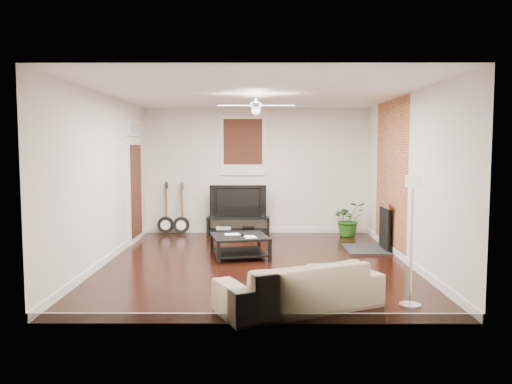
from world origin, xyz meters
TOP-DOWN VIEW (x-y plane):
  - room at (0.00, 0.00)m, footprint 5.01×6.01m
  - brick_accent at (2.49, 1.00)m, footprint 0.02×2.20m
  - fireplace at (2.20, 1.00)m, footprint 0.80×1.10m
  - window_back at (-0.30, 2.97)m, footprint 1.00×0.06m
  - door_left at (-2.46, 1.90)m, footprint 0.08×1.00m
  - tv_stand at (-0.40, 2.78)m, footprint 1.38×0.37m
  - tv at (-0.40, 2.80)m, footprint 1.24×0.16m
  - coffee_table at (-0.28, 0.38)m, footprint 1.11×1.11m
  - sofa at (0.53, -2.46)m, footprint 2.09×1.52m
  - floor_lamp at (1.88, -2.36)m, footprint 0.35×0.35m
  - potted_plant at (2.00, 2.52)m, footprint 0.80×0.73m
  - guitar_left at (-2.01, 2.75)m, footprint 0.40×0.31m
  - guitar_right at (-1.66, 2.72)m, footprint 0.42×0.35m
  - ceiling_fan at (0.00, 0.00)m, footprint 1.24×1.24m

SIDE VIEW (x-z plane):
  - tv_stand at x=-0.40m, z-range 0.00..0.39m
  - coffee_table at x=-0.28m, z-range 0.00..0.39m
  - sofa at x=0.53m, z-range 0.00..0.57m
  - potted_plant at x=2.00m, z-range 0.00..0.76m
  - fireplace at x=2.20m, z-range 0.00..0.92m
  - guitar_left at x=-2.01m, z-range 0.00..1.17m
  - guitar_right at x=-1.66m, z-range 0.00..1.17m
  - tv at x=-0.40m, z-range 0.39..1.10m
  - floor_lamp at x=1.88m, z-range 0.00..1.60m
  - door_left at x=-2.46m, z-range 0.00..2.50m
  - room at x=0.00m, z-range 0.00..2.80m
  - brick_accent at x=2.49m, z-range 0.00..2.80m
  - window_back at x=-0.30m, z-range 1.30..2.60m
  - ceiling_fan at x=0.00m, z-range 2.44..2.76m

